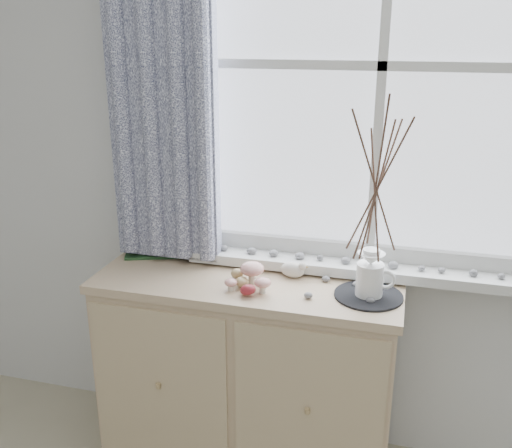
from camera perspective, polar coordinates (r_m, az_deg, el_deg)
name	(u,v)px	position (r m, az deg, el deg)	size (l,w,h in m)	color
sideboard	(247,374)	(2.44, -0.89, -14.72)	(1.20, 0.45, 0.85)	tan
botanical_book	(159,229)	(2.43, -9.71, -0.52)	(0.37, 0.13, 0.26)	#204422
toadstool_cluster	(252,274)	(2.16, -0.39, -5.04)	(0.18, 0.15, 0.09)	silver
wooden_eggs	(242,281)	(2.16, -1.38, -5.77)	(0.13, 0.17, 0.06)	tan
songbird_figurine	(293,269)	(2.25, 3.68, -4.51)	(0.13, 0.06, 0.07)	silver
crocheted_doily	(368,296)	(2.14, 11.18, -7.03)	(0.25, 0.25, 0.01)	black
twig_pitcher	(376,183)	(1.99, 11.96, 4.08)	(0.27, 0.27, 0.75)	white
sideboard_pebbles	(331,286)	(2.17, 7.51, -6.15)	(0.33, 0.23, 0.02)	gray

